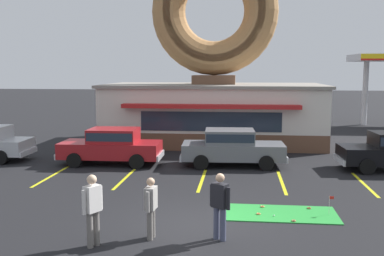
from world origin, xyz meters
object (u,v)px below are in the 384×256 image
(golf_ball, at_px, (274,216))
(pedestrian_blue_sweater_man, at_px, (220,203))
(putting_flag_pin, at_px, (331,201))
(pedestrian_hooded_kid, at_px, (93,207))
(trash_bin, at_px, (114,139))
(car_grey, at_px, (232,146))
(car_red, at_px, (112,145))
(pedestrian_leather_jacket_man, at_px, (151,205))

(golf_ball, relative_size, pedestrian_blue_sweater_man, 0.02)
(putting_flag_pin, height_order, pedestrian_hooded_kid, pedestrian_hooded_kid)
(golf_ball, bearing_deg, trash_bin, 126.03)
(car_grey, xyz_separation_m, trash_bin, (-6.36, 3.79, -0.37))
(trash_bin, bearing_deg, car_red, -75.44)
(golf_ball, height_order, putting_flag_pin, putting_flag_pin)
(putting_flag_pin, height_order, car_red, car_red)
(golf_ball, distance_m, trash_bin, 13.10)
(pedestrian_hooded_kid, bearing_deg, car_red, 103.54)
(pedestrian_blue_sweater_man, bearing_deg, car_grey, 89.16)
(putting_flag_pin, xyz_separation_m, pedestrian_leather_jacket_man, (-4.81, -2.31, 0.42))
(car_red, relative_size, pedestrian_blue_sweater_man, 2.72)
(golf_ball, xyz_separation_m, pedestrian_hooded_kid, (-4.45, -2.61, 0.93))
(golf_ball, distance_m, putting_flag_pin, 1.71)
(car_red, distance_m, pedestrian_leather_jacket_man, 9.24)
(car_red, bearing_deg, pedestrian_blue_sweater_man, -58.44)
(trash_bin, bearing_deg, pedestrian_blue_sweater_man, -63.42)
(car_grey, height_order, pedestrian_leather_jacket_man, car_grey)
(car_red, height_order, pedestrian_hooded_kid, pedestrian_hooded_kid)
(car_grey, relative_size, car_red, 1.01)
(pedestrian_hooded_kid, bearing_deg, trash_bin, 103.85)
(putting_flag_pin, height_order, trash_bin, trash_bin)
(putting_flag_pin, height_order, pedestrian_leather_jacket_man, pedestrian_leather_jacket_man)
(pedestrian_hooded_kid, relative_size, trash_bin, 1.80)
(pedestrian_hooded_kid, distance_m, pedestrian_leather_jacket_man, 1.43)
(putting_flag_pin, bearing_deg, golf_ball, -168.00)
(car_grey, distance_m, car_red, 5.32)
(car_grey, distance_m, trash_bin, 7.41)
(car_grey, bearing_deg, pedestrian_blue_sweater_man, -90.84)
(car_grey, relative_size, pedestrian_hooded_kid, 2.64)
(car_red, xyz_separation_m, pedestrian_leather_jacket_man, (3.49, -8.56, -0.02))
(golf_ball, height_order, pedestrian_leather_jacket_man, pedestrian_leather_jacket_man)
(car_grey, relative_size, trash_bin, 4.75)
(golf_ball, distance_m, pedestrian_hooded_kid, 5.24)
(pedestrian_blue_sweater_man, bearing_deg, golf_ball, 51.73)
(golf_ball, distance_m, pedestrian_blue_sweater_man, 2.53)
(putting_flag_pin, bearing_deg, pedestrian_leather_jacket_man, -154.29)
(putting_flag_pin, xyz_separation_m, pedestrian_hooded_kid, (-6.08, -2.96, 0.54))
(car_grey, xyz_separation_m, car_red, (-5.32, -0.21, 0.00))
(trash_bin, bearing_deg, car_grey, -30.78)
(golf_ball, height_order, trash_bin, trash_bin)
(putting_flag_pin, distance_m, pedestrian_leather_jacket_man, 5.35)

